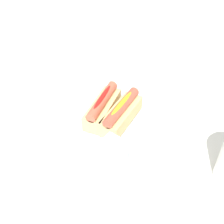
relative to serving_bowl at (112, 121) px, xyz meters
name	(u,v)px	position (x,y,z in m)	size (l,w,h in m)	color
ground_plane	(117,127)	(-0.01, 0.01, -0.02)	(2.40, 2.40, 0.00)	silver
serving_bowl	(112,121)	(0.00, 0.00, 0.00)	(0.27, 0.27, 0.03)	silver
hotdog_front	(103,107)	(0.01, -0.03, 0.04)	(0.16, 0.10, 0.06)	#DBB270
hotdog_back	(122,113)	(-0.01, 0.03, 0.04)	(0.16, 0.08, 0.06)	#DBB270
water_glass	(152,77)	(-0.22, -0.02, 0.02)	(0.07, 0.07, 0.09)	white
napkin_box	(102,181)	(0.19, 0.13, 0.06)	(0.11, 0.04, 0.15)	white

